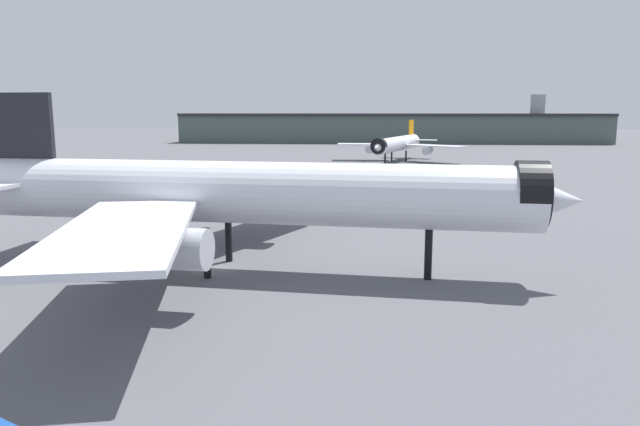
# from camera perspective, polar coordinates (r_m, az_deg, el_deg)

# --- Properties ---
(ground) EXTENTS (900.00, 900.00, 0.00)m
(ground) POSITION_cam_1_polar(r_m,az_deg,el_deg) (58.64, -10.22, -5.35)
(ground) COLOR #56565B
(airliner_near_gate) EXTENTS (61.52, 55.79, 17.02)m
(airliner_near_gate) POSITION_cam_1_polar(r_m,az_deg,el_deg) (56.23, -7.77, 1.87)
(airliner_near_gate) COLOR silver
(airliner_near_gate) RESTS_ON ground
(airliner_far_taxiway) EXTENTS (38.01, 42.65, 12.25)m
(airliner_far_taxiway) POSITION_cam_1_polar(r_m,az_deg,el_deg) (177.59, 7.53, 6.65)
(airliner_far_taxiway) COLOR silver
(airliner_far_taxiway) RESTS_ON ground
(terminal_building) EXTENTS (200.02, 21.73, 22.47)m
(terminal_building) POSITION_cam_1_polar(r_m,az_deg,el_deg) (283.03, 7.18, 8.19)
(terminal_building) COLOR #475651
(terminal_building) RESTS_ON ground
(traffic_cone_near_nose) EXTENTS (0.45, 0.45, 0.56)m
(traffic_cone_near_nose) POSITION_cam_1_polar(r_m,az_deg,el_deg) (93.37, -4.20, 0.65)
(traffic_cone_near_nose) COLOR #F2600C
(traffic_cone_near_nose) RESTS_ON ground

